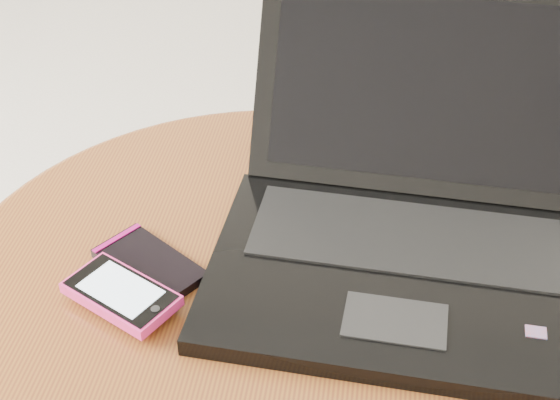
# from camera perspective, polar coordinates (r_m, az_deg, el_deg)

# --- Properties ---
(table) EXTENTS (0.64, 0.64, 0.51)m
(table) POSITION_cam_1_polar(r_m,az_deg,el_deg) (0.85, -0.58, -10.97)
(table) COLOR #4F2910
(table) RESTS_ON ground
(laptop) EXTENTS (0.37, 0.37, 0.21)m
(laptop) POSITION_cam_1_polar(r_m,az_deg,el_deg) (0.79, 8.82, -1.37)
(laptop) COLOR black
(laptop) RESTS_ON table
(phone_black) EXTENTS (0.12, 0.11, 0.01)m
(phone_black) POSITION_cam_1_polar(r_m,az_deg,el_deg) (0.80, -9.06, -4.43)
(phone_black) COLOR black
(phone_black) RESTS_ON table
(phone_pink) EXTENTS (0.12, 0.10, 0.01)m
(phone_pink) POSITION_cam_1_polar(r_m,az_deg,el_deg) (0.75, -10.96, -6.40)
(phone_pink) COLOR #E4297A
(phone_pink) RESTS_ON phone_black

